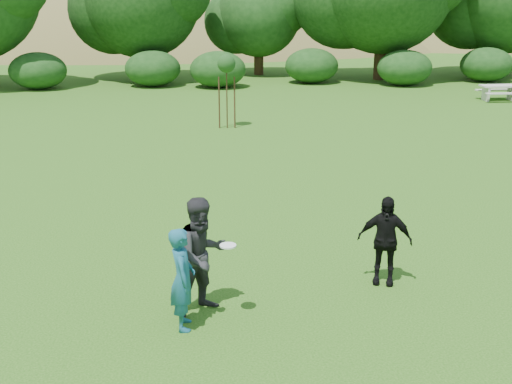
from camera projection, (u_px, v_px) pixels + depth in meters
ground at (273, 304)px, 11.14m from camera, size 120.00×120.00×0.00m
player_teal at (182, 279)px, 10.15m from camera, size 0.44×0.64×1.70m
player_grey at (202, 256)px, 10.64m from camera, size 1.23×1.16×2.01m
player_black at (385, 240)px, 11.72m from camera, size 1.07×0.72×1.69m
frisbee at (228, 246)px, 10.26m from camera, size 0.27×0.27×0.03m
sapling at (226, 66)px, 24.48m from camera, size 0.70×0.70×2.85m
picnic_table at (499, 90)px, 31.20m from camera, size 1.80×1.48×0.76m
hillside at (199, 134)px, 79.61m from camera, size 150.00×72.00×52.00m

